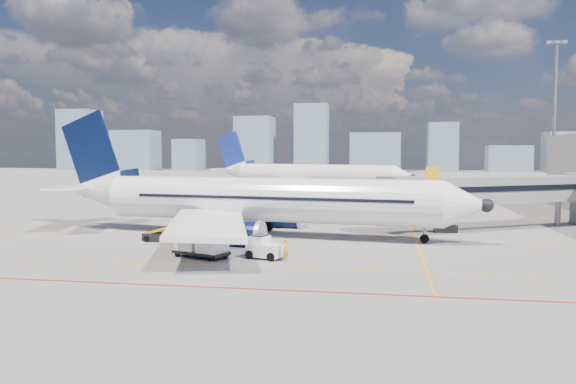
{
  "coord_description": "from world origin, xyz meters",
  "views": [
    {
      "loc": [
        11.31,
        -41.88,
        7.55
      ],
      "look_at": [
        2.6,
        8.17,
        4.0
      ],
      "focal_mm": 35.0,
      "sensor_mm": 36.0,
      "label": 1
    }
  ],
  "objects_px": {
    "ramp_worker": "(286,250)",
    "main_aircraft": "(250,200)",
    "baggage_tug": "(263,247)",
    "belt_loader": "(167,235)",
    "second_aircraft": "(306,175)",
    "cargo_dolly": "(201,241)"
  },
  "relations": [
    {
      "from": "baggage_tug",
      "to": "belt_loader",
      "type": "relative_size",
      "value": 0.52
    },
    {
      "from": "main_aircraft",
      "to": "cargo_dolly",
      "type": "relative_size",
      "value": 9.27
    },
    {
      "from": "belt_loader",
      "to": "baggage_tug",
      "type": "bearing_deg",
      "value": -29.63
    },
    {
      "from": "belt_loader",
      "to": "cargo_dolly",
      "type": "bearing_deg",
      "value": -48.37
    },
    {
      "from": "main_aircraft",
      "to": "second_aircraft",
      "type": "xyz_separation_m",
      "value": [
        -2.86,
        57.22,
        -0.0
      ]
    },
    {
      "from": "ramp_worker",
      "to": "main_aircraft",
      "type": "bearing_deg",
      "value": 51.4
    },
    {
      "from": "baggage_tug",
      "to": "cargo_dolly",
      "type": "distance_m",
      "value": 4.56
    },
    {
      "from": "baggage_tug",
      "to": "cargo_dolly",
      "type": "xyz_separation_m",
      "value": [
        -4.53,
        -0.32,
        0.41
      ]
    },
    {
      "from": "belt_loader",
      "to": "second_aircraft",
      "type": "bearing_deg",
      "value": 89.77
    },
    {
      "from": "baggage_tug",
      "to": "cargo_dolly",
      "type": "height_order",
      "value": "cargo_dolly"
    },
    {
      "from": "second_aircraft",
      "to": "baggage_tug",
      "type": "distance_m",
      "value": 68.79
    },
    {
      "from": "baggage_tug",
      "to": "cargo_dolly",
      "type": "bearing_deg",
      "value": -155.53
    },
    {
      "from": "main_aircraft",
      "to": "cargo_dolly",
      "type": "bearing_deg",
      "value": -86.21
    },
    {
      "from": "main_aircraft",
      "to": "baggage_tug",
      "type": "bearing_deg",
      "value": -63.85
    },
    {
      "from": "second_aircraft",
      "to": "ramp_worker",
      "type": "relative_size",
      "value": 25.26
    },
    {
      "from": "main_aircraft",
      "to": "ramp_worker",
      "type": "relative_size",
      "value": 25.31
    },
    {
      "from": "main_aircraft",
      "to": "second_aircraft",
      "type": "distance_m",
      "value": 57.29
    },
    {
      "from": "main_aircraft",
      "to": "ramp_worker",
      "type": "distance_m",
      "value": 13.46
    },
    {
      "from": "cargo_dolly",
      "to": "ramp_worker",
      "type": "xyz_separation_m",
      "value": [
        6.31,
        -0.51,
        -0.41
      ]
    },
    {
      "from": "baggage_tug",
      "to": "belt_loader",
      "type": "distance_m",
      "value": 11.59
    },
    {
      "from": "second_aircraft",
      "to": "belt_loader",
      "type": "distance_m",
      "value": 62.38
    },
    {
      "from": "second_aircraft",
      "to": "baggage_tug",
      "type": "xyz_separation_m",
      "value": [
        6.6,
        -68.43,
        -2.4
      ]
    }
  ]
}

